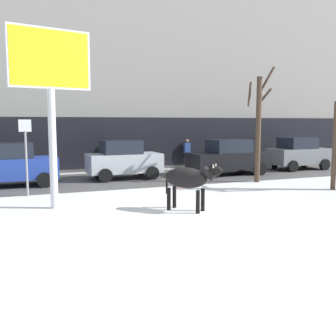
{
  "coord_description": "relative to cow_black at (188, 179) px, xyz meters",
  "views": [
    {
      "loc": [
        -5.2,
        -9.64,
        2.71
      ],
      "look_at": [
        -0.19,
        3.2,
        1.1
      ],
      "focal_mm": 41.66,
      "sensor_mm": 36.0,
      "label": 1
    }
  ],
  "objects": [
    {
      "name": "building_facade",
      "position": [
        0.34,
        13.53,
        5.49
      ],
      "size": [
        44.0,
        6.1,
        13.0
      ],
      "color": "gray",
      "rests_on": "ground"
    },
    {
      "name": "car_grey_hatchback",
      "position": [
        10.38,
        7.45,
        -0.07
      ],
      "size": [
        3.53,
        1.97,
        1.86
      ],
      "color": "slate",
      "rests_on": "ground"
    },
    {
      "name": "pedestrian_far_left",
      "position": [
        -0.23,
        10.24,
        -0.11
      ],
      "size": [
        0.36,
        0.24,
        1.73
      ],
      "color": "#282833",
      "rests_on": "ground"
    },
    {
      "name": "cow_black",
      "position": [
        0.0,
        0.0,
        0.0
      ],
      "size": [
        1.56,
        1.7,
        1.54
      ],
      "color": "black",
      "rests_on": "ground"
    },
    {
      "name": "pedestrian_by_cars",
      "position": [
        4.55,
        10.24,
        -0.11
      ],
      "size": [
        0.36,
        0.24,
        1.73
      ],
      "color": "#282833",
      "rests_on": "ground"
    },
    {
      "name": "car_black_sedan",
      "position": [
        5.43,
        6.9,
        -0.09
      ],
      "size": [
        4.23,
        2.04,
        1.84
      ],
      "color": "black",
      "rests_on": "ground"
    },
    {
      "name": "ground_plane",
      "position": [
        0.34,
        -1.14,
        -0.99
      ],
      "size": [
        120.0,
        120.0,
        0.0
      ],
      "primitive_type": "plane",
      "color": "white"
    },
    {
      "name": "billboard",
      "position": [
        -3.8,
        1.88,
        3.32
      ],
      "size": [
        2.51,
        0.7,
        5.56
      ],
      "color": "silver",
      "rests_on": "ground"
    },
    {
      "name": "road_strip",
      "position": [
        0.34,
        7.26,
        -0.99
      ],
      "size": [
        60.0,
        5.6,
        0.01
      ],
      "primitive_type": "cube",
      "color": "#514F4C",
      "rests_on": "ground"
    },
    {
      "name": "car_blue_hatchback",
      "position": [
        -5.01,
        6.92,
        -0.07
      ],
      "size": [
        3.53,
        1.97,
        1.86
      ],
      "color": "#233D9E",
      "rests_on": "ground"
    },
    {
      "name": "bare_tree_right_lot",
      "position": [
        5.38,
        4.21,
        1.63
      ],
      "size": [
        1.18,
        1.09,
        5.17
      ],
      "color": "#4C3828",
      "rests_on": "ground"
    },
    {
      "name": "car_silver_hatchback",
      "position": [
        -0.07,
        7.44,
        -0.07
      ],
      "size": [
        3.53,
        1.97,
        1.86
      ],
      "color": "#B7BABF",
      "rests_on": "ground"
    },
    {
      "name": "street_sign",
      "position": [
        -4.54,
        4.35,
        0.68
      ],
      "size": [
        0.44,
        0.08,
        2.82
      ],
      "color": "gray",
      "rests_on": "ground"
    }
  ]
}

